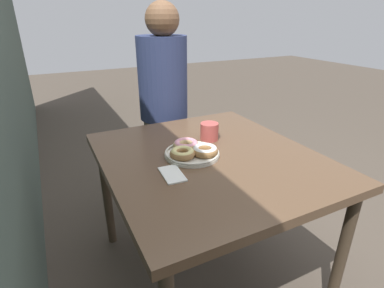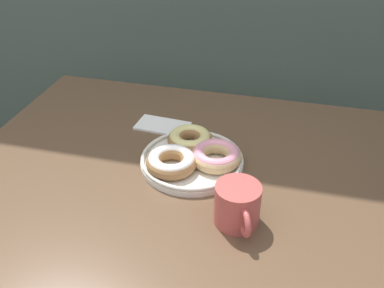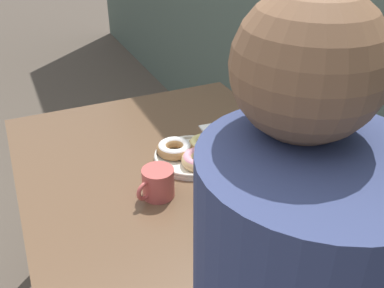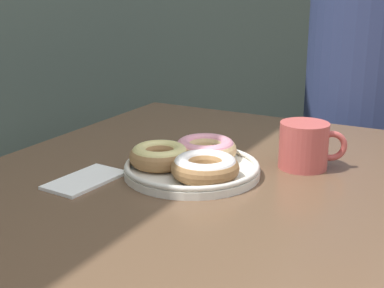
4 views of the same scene
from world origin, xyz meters
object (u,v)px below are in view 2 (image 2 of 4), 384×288
coffee_mug (238,205)px  napkin (163,126)px  dining_table (172,204)px  donut_plate (193,155)px

coffee_mug → napkin: size_ratio=0.82×
dining_table → coffee_mug: 0.23m
dining_table → napkin: napkin is taller
donut_plate → napkin: donut_plate is taller
coffee_mug → donut_plate: bearing=128.3°
donut_plate → coffee_mug: 0.22m
coffee_mug → napkin: 0.42m
coffee_mug → napkin: (-0.26, 0.33, -0.04)m
donut_plate → coffee_mug: bearing=-51.7°
dining_table → donut_plate: (0.03, 0.08, 0.10)m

